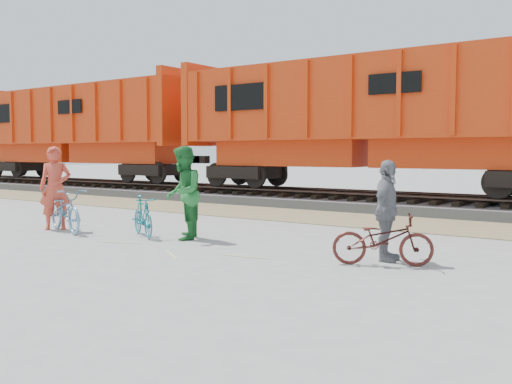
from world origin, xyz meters
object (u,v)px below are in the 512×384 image
at_px(bicycle_teal, 143,216).
at_px(bicycle_blue, 65,210).
at_px(hopper_car_left, 79,128).
at_px(person_woman, 387,211).
at_px(person_man, 183,193).
at_px(hopper_car_center, 371,116).
at_px(person_solo, 55,188).
at_px(bicycle_maroon, 383,240).

bearing_deg(bicycle_teal, bicycle_blue, 133.50).
distance_m(hopper_car_left, person_woman, 20.99).
bearing_deg(hopper_car_left, person_man, -30.77).
height_order(bicycle_blue, bicycle_teal, bicycle_blue).
bearing_deg(hopper_car_center, person_solo, -112.64).
relative_size(hopper_car_center, bicycle_maroon, 8.70).
relative_size(bicycle_maroon, person_woman, 0.94).
bearing_deg(bicycle_blue, hopper_car_center, -1.39).
relative_size(hopper_car_center, person_man, 7.13).
height_order(bicycle_blue, bicycle_maroon, bicycle_blue).
distance_m(person_solo, person_man, 3.57).
height_order(hopper_car_center, bicycle_maroon, hopper_car_center).
relative_size(hopper_car_center, bicycle_blue, 7.42).
height_order(hopper_car_left, bicycle_blue, hopper_car_left).
height_order(bicycle_maroon, person_solo, person_solo).
relative_size(hopper_car_left, bicycle_maroon, 8.70).
relative_size(bicycle_maroon, person_man, 0.82).
relative_size(hopper_car_left, person_man, 7.13).
xyz_separation_m(bicycle_blue, person_man, (3.02, 0.70, 0.49)).
bearing_deg(person_solo, bicycle_teal, -37.30).
bearing_deg(hopper_car_center, hopper_car_left, 180.00).
height_order(hopper_car_left, person_man, hopper_car_left).
xyz_separation_m(hopper_car_center, person_woman, (4.06, -8.52, -2.15)).
distance_m(hopper_car_left, bicycle_teal, 16.49).
bearing_deg(person_woman, hopper_car_left, 57.89).
distance_m(person_man, person_woman, 4.43).
relative_size(bicycle_teal, person_woman, 0.87).
bearing_deg(person_woman, person_solo, 87.67).
height_order(bicycle_teal, bicycle_maroon, bicycle_teal).
distance_m(hopper_car_center, person_woman, 9.68).
bearing_deg(hopper_car_left, bicycle_teal, -33.18).
xyz_separation_m(hopper_car_center, person_man, (-0.36, -8.72, -2.02)).
distance_m(bicycle_teal, person_woman, 5.45).
bearing_deg(bicycle_blue, person_woman, -64.80).
relative_size(hopper_car_left, bicycle_teal, 9.46).
xyz_separation_m(bicycle_blue, bicycle_teal, (2.02, 0.50, -0.05)).
xyz_separation_m(person_solo, person_woman, (7.94, 0.79, -0.13)).
distance_m(bicycle_maroon, person_man, 4.56).
bearing_deg(bicycle_blue, bicycle_teal, -57.81).
bearing_deg(bicycle_maroon, person_solo, 66.86).
distance_m(bicycle_blue, bicycle_teal, 2.08).
bearing_deg(hopper_car_center, bicycle_maroon, -65.02).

